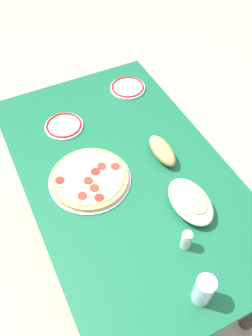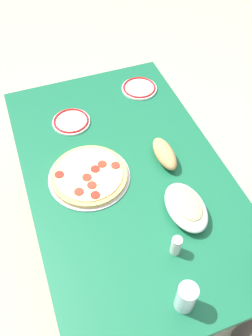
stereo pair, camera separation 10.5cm
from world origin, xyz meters
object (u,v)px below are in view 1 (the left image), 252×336
Objects in this scene: baked_pasta_dish at (191,201)px; side_plate_near at (64,126)px; pepperoni_pizza at (90,178)px; side_plate_far at (128,87)px; water_glass at (204,290)px; bread_loaf at (162,151)px; spice_shaker at (186,240)px; dining_table at (126,187)px.

baked_pasta_dish is 1.30× the size of side_plate_near.
side_plate_far is at bearing -41.13° from pepperoni_pizza.
water_glass is 0.65m from bread_loaf.
baked_pasta_dish is 2.76× the size of spice_shaker.
spice_shaker reaches higher than side_plate_near.
dining_table is 0.44m from spice_shaker.
side_plate_far is (0.51, -0.26, 0.12)m from dining_table.
pepperoni_pizza is 0.36m from side_plate_near.
pepperoni_pizza is at bearing 24.54° from spice_shaker.
pepperoni_pizza is 1.85× the size of bread_loaf.
water_glass is at bearing 161.99° from bread_loaf.
spice_shaker is (-0.44, -0.20, 0.03)m from pepperoni_pizza.
side_plate_far is at bearing -13.89° from water_glass.
pepperoni_pizza is at bearing 177.96° from side_plate_near.
baked_pasta_dish is 1.82× the size of water_glass.
side_plate_far is 0.98× the size of bread_loaf.
spice_shaker is at bearing -166.70° from side_plate_near.
side_plate_near is 0.43m from side_plate_far.
pepperoni_pizza is 0.64m from side_plate_far.
side_plate_near and side_plate_far have the same top height.
dining_table is at bearing 29.37° from baked_pasta_dish.
water_glass reaches higher than side_plate_near.
baked_pasta_dish is at bearing 173.12° from bread_loaf.
bread_loaf is at bearing -138.25° from side_plate_near.
baked_pasta_dish is at bearing -37.68° from spice_shaker.
water_glass reaches higher than bread_loaf.
dining_table is 7.66× the size of side_plate_far.
pepperoni_pizza is at bearing 79.72° from dining_table.
bread_loaf is at bearing 171.41° from side_plate_far.
spice_shaker reaches higher than bread_loaf.
water_glass is at bearing -166.99° from pepperoni_pizza.
water_glass is 1.00m from side_plate_near.
bread_loaf is (-0.37, -0.33, 0.03)m from side_plate_near.
side_plate_far is at bearing -8.59° from bread_loaf.
pepperoni_pizza is 0.43m from baked_pasta_dish.
pepperoni_pizza is 0.49m from spice_shaker.
bread_loaf is (-0.50, 0.07, 0.03)m from side_plate_far.
spice_shaker is (-0.80, -0.19, 0.03)m from side_plate_near.
dining_table is 0.59m from side_plate_far.
baked_pasta_dish is at bearing -133.98° from pepperoni_pizza.
spice_shaker is (-0.92, 0.22, 0.03)m from side_plate_far.
side_plate_near is (0.99, 0.13, -0.06)m from water_glass.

